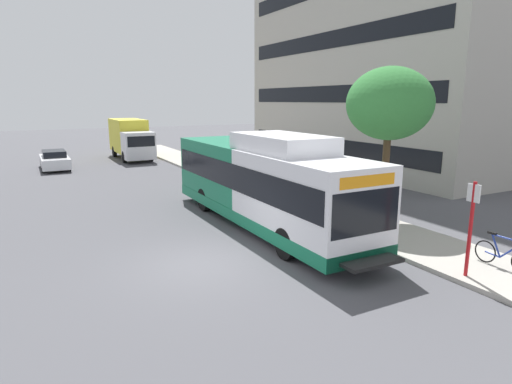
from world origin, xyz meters
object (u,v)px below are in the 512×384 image
street_tree_near_stop (389,104)px  box_truck_background (131,138)px  bicycle_parked (504,254)px  bus_stop_sign_pole (471,222)px  transit_bus (263,183)px  parked_car_far_lane (55,160)px

street_tree_near_stop → box_truck_background: 24.91m
bicycle_parked → street_tree_near_stop: street_tree_near_stop is taller
bus_stop_sign_pole → box_truck_background: 29.70m
bus_stop_sign_pole → bicycle_parked: bearing=-6.6°
transit_bus → bus_stop_sign_pole: transit_bus is taller
bus_stop_sign_pole → parked_car_far_lane: bearing=107.7°
transit_bus → box_truck_background: size_ratio=1.75×
street_tree_near_stop → parked_car_far_lane: (-10.58, 21.28, -4.01)m
bus_stop_sign_pole → street_tree_near_stop: bearing=68.2°
bicycle_parked → parked_car_far_lane: size_ratio=0.39×
bus_stop_sign_pole → transit_bus: bearing=107.8°
bicycle_parked → parked_car_far_lane: bearing=110.2°
bus_stop_sign_pole → bicycle_parked: bus_stop_sign_pole is taller
transit_bus → street_tree_near_stop: street_tree_near_stop is taller
bus_stop_sign_pole → box_truck_background: box_truck_background is taller
transit_bus → street_tree_near_stop: 5.66m
box_truck_background → bicycle_parked: bearing=-82.7°
transit_bus → street_tree_near_stop: bearing=-23.4°
parked_car_far_lane → box_truck_background: (6.05, 3.04, 1.08)m
transit_bus → bicycle_parked: (3.69, -7.36, -1.14)m
transit_bus → parked_car_far_lane: size_ratio=2.72×
bus_stop_sign_pole → bicycle_parked: size_ratio=1.48×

